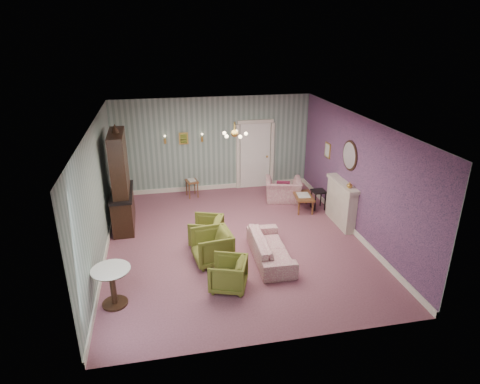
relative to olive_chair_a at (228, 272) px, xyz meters
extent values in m
plane|color=#895062|center=(0.49, 1.85, -0.35)|extent=(7.00, 7.00, 0.00)
plane|color=white|center=(0.49, 1.85, 2.55)|extent=(7.00, 7.00, 0.00)
plane|color=slate|center=(0.49, 5.35, 1.10)|extent=(6.00, 0.00, 6.00)
plane|color=slate|center=(0.49, -1.65, 1.10)|extent=(6.00, 0.00, 6.00)
plane|color=slate|center=(-2.51, 1.85, 1.10)|extent=(0.00, 7.00, 7.00)
plane|color=slate|center=(3.49, 1.85, 1.10)|extent=(0.00, 7.00, 7.00)
plane|color=#AF578B|center=(3.48, 1.85, 1.10)|extent=(0.00, 7.00, 7.00)
imported|color=brown|center=(0.00, 0.00, 0.00)|extent=(0.84, 0.86, 0.71)
imported|color=brown|center=(-0.17, 1.04, 0.05)|extent=(0.83, 0.88, 0.81)
imported|color=brown|center=(-0.19, 1.88, 0.02)|extent=(0.88, 0.90, 0.74)
imported|color=#9B3E60|center=(1.11, 0.90, 0.01)|extent=(0.60, 1.88, 0.73)
imported|color=#9B3E60|center=(2.34, 4.02, 0.09)|extent=(1.15, 0.88, 0.89)
imported|color=gold|center=(3.33, 1.85, 0.88)|extent=(0.15, 0.15, 0.15)
cube|color=maroon|center=(2.29, 3.87, 0.13)|extent=(0.41, 0.28, 0.39)
camera|label=1|loc=(-1.13, -6.76, 4.46)|focal=30.81mm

